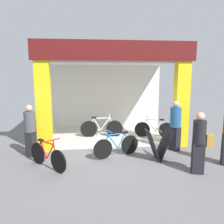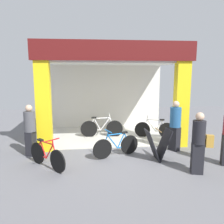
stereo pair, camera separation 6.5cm
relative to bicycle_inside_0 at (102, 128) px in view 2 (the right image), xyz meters
The scene contains 10 objects.
ground_plane 1.57m from the bicycle_inside_0, 76.31° to the right, with size 18.44×18.44×0.00m, color slate.
shop_facade 1.64m from the bicycle_inside_0, 30.98° to the left, with size 5.42×3.63×3.66m.
bicycle_inside_0 is the anchor object (origin of this frame).
bicycle_inside_1 2.17m from the bicycle_inside_0, ahead, with size 1.56×0.52×0.88m.
bicycle_parked_0 2.32m from the bicycle_inside_0, 82.05° to the right, with size 1.50×0.63×0.88m.
bicycle_parked_1 3.44m from the bicycle_inside_0, 120.08° to the right, with size 1.12×1.20×0.88m.
sandwich_board_sign 3.11m from the bicycle_inside_0, 60.51° to the right, with size 0.76×0.58×0.95m.
pedestrian_0 3.09m from the bicycle_inside_0, 141.73° to the right, with size 0.44×0.44×1.64m.
pedestrian_1 4.43m from the bicycle_inside_0, 58.77° to the right, with size 0.58×0.40×1.64m.
pedestrian_2 3.09m from the bicycle_inside_0, 39.08° to the right, with size 0.50×0.50×1.71m.
Camera 2 is at (-0.95, -7.83, 2.65)m, focal length 37.32 mm.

